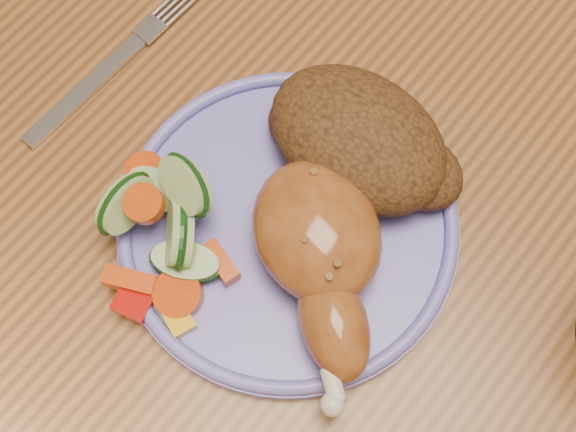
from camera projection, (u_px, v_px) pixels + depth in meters
The scene contains 8 objects.
ground at pixel (382, 344), 1.29m from camera, with size 4.00×4.00×0.00m, color #57341D.
dining_table at pixel (470, 185), 0.67m from camera, with size 0.90×1.40×0.75m.
plate at pixel (288, 226), 0.56m from camera, with size 0.24×0.24×0.01m, color #6A64C4.
plate_rim at pixel (288, 221), 0.55m from camera, with size 0.24×0.24×0.01m, color #6A64C4.
chicken_leg at pixel (321, 253), 0.52m from camera, with size 0.15×0.15×0.05m.
rice_pilaf at pixel (362, 142), 0.55m from camera, with size 0.14×0.10×0.06m.
vegetable_pile at pixel (165, 223), 0.54m from camera, with size 0.11×0.12×0.06m.
fork at pixel (109, 67), 0.61m from camera, with size 0.02×0.16×0.00m.
Camera 1 is at (0.05, -0.29, 1.28)m, focal length 50.00 mm.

